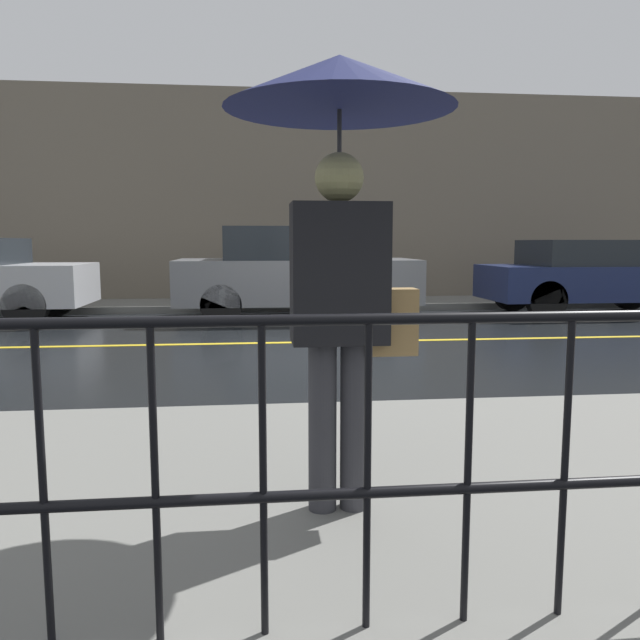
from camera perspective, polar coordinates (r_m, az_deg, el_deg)
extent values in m
plane|color=black|center=(8.59, 0.50, -2.03)|extent=(80.00, 80.00, 0.00)
cube|color=slate|center=(3.53, 11.00, -14.56)|extent=(28.00, 3.08, 0.14)
cube|color=slate|center=(13.16, -1.88, 1.46)|extent=(28.00, 1.77, 0.14)
cube|color=gold|center=(8.59, 0.50, -2.00)|extent=(25.20, 0.12, 0.01)
cube|color=#706656|center=(14.17, -2.24, 11.06)|extent=(28.00, 0.30, 4.68)
cylinder|color=black|center=(2.11, 22.08, 0.30)|extent=(12.00, 0.04, 0.04)
cylinder|color=black|center=(2.24, 21.40, -13.80)|extent=(12.00, 0.04, 0.04)
cylinder|color=black|center=(2.08, -23.98, -14.10)|extent=(0.02, 0.02, 1.00)
cylinder|color=black|center=(2.00, -14.83, -14.49)|extent=(0.02, 0.02, 1.00)
cylinder|color=black|center=(1.98, -5.21, -14.52)|extent=(0.02, 0.02, 1.00)
cylinder|color=black|center=(2.01, 4.35, -14.17)|extent=(0.02, 0.02, 1.00)
cylinder|color=black|center=(2.09, 13.36, -13.49)|extent=(0.02, 0.02, 1.00)
cylinder|color=black|center=(2.22, 21.46, -12.59)|extent=(0.02, 0.02, 1.00)
cylinder|color=#333338|center=(2.89, 0.22, -9.75)|extent=(0.13, 0.13, 0.78)
cylinder|color=#333338|center=(2.91, 3.14, -9.64)|extent=(0.13, 0.13, 0.78)
cube|color=black|center=(2.78, 1.74, 4.29)|extent=(0.42, 0.25, 0.62)
sphere|color=tan|center=(2.79, 1.77, 12.89)|extent=(0.22, 0.22, 0.22)
cylinder|color=#262628|center=(2.78, 1.77, 11.56)|extent=(0.02, 0.02, 0.70)
cone|color=#191E4C|center=(2.85, 1.80, 20.91)|extent=(1.00, 1.00, 0.23)
cube|color=#9E7A47|center=(2.84, 6.39, -0.15)|extent=(0.24, 0.12, 0.30)
cylinder|color=black|center=(12.54, -23.04, 1.93)|extent=(0.71, 0.22, 0.71)
cylinder|color=black|center=(11.08, -25.31, 1.20)|extent=(0.71, 0.22, 0.71)
cube|color=slate|center=(11.24, -2.13, 3.60)|extent=(4.25, 1.85, 0.77)
cube|color=#1E2328|center=(11.21, -3.02, 7.02)|extent=(2.21, 1.70, 0.57)
cylinder|color=black|center=(12.24, 3.77, 2.31)|extent=(0.68, 0.22, 0.68)
cylinder|color=black|center=(10.64, 5.29, 1.57)|extent=(0.68, 0.22, 0.68)
cylinder|color=black|center=(12.06, -8.66, 2.17)|extent=(0.68, 0.22, 0.68)
cylinder|color=black|center=(10.44, -9.03, 1.40)|extent=(0.68, 0.22, 0.68)
cube|color=#19234C|center=(12.93, 23.60, 3.20)|extent=(4.05, 1.72, 0.64)
cube|color=#1E2328|center=(12.83, 23.09, 5.69)|extent=(2.10, 1.58, 0.47)
cylinder|color=black|center=(14.24, 26.44, 2.28)|extent=(0.70, 0.22, 0.70)
cylinder|color=black|center=(13.06, 17.12, 2.34)|extent=(0.70, 0.22, 0.70)
cylinder|color=black|center=(11.70, 20.02, 1.70)|extent=(0.70, 0.22, 0.70)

